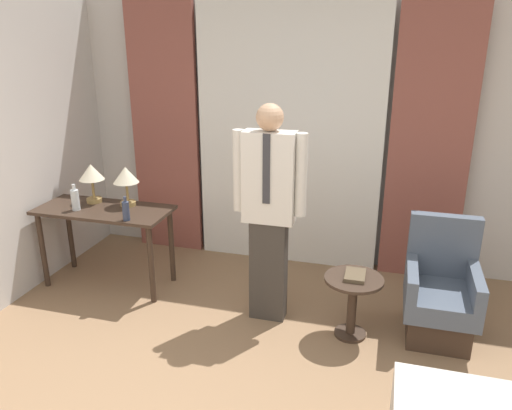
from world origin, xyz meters
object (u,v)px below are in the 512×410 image
(table_lamp_right, at_px, (126,178))
(side_table, at_px, (353,296))
(desk, at_px, (105,220))
(bottle_by_lamp, at_px, (126,211))
(armchair, at_px, (440,296))
(book, at_px, (355,275))
(person, at_px, (269,206))
(table_lamp_left, at_px, (92,175))
(bottle_near_edge, at_px, (75,199))

(table_lamp_right, height_order, side_table, table_lamp_right)
(desk, distance_m, side_table, 2.33)
(bottle_by_lamp, distance_m, side_table, 2.01)
(armchair, bearing_deg, book, -162.28)
(desk, relative_size, person, 0.68)
(person, bearing_deg, table_lamp_left, 170.66)
(desk, xyz_separation_m, bottle_near_edge, (-0.21, -0.10, 0.22))
(table_lamp_left, bearing_deg, armchair, -3.14)
(person, distance_m, armchair, 1.52)
(table_lamp_left, relative_size, bottle_near_edge, 1.52)
(bottle_by_lamp, bearing_deg, side_table, -1.45)
(bottle_near_edge, xyz_separation_m, armchair, (3.17, 0.06, -0.53))
(desk, xyz_separation_m, table_lamp_left, (-0.18, 0.13, 0.39))
(desk, xyz_separation_m, armchair, (2.96, -0.04, -0.31))
(table_lamp_left, xyz_separation_m, person, (1.78, -0.29, -0.04))
(table_lamp_left, bearing_deg, desk, -37.02)
(bottle_near_edge, xyz_separation_m, side_table, (2.51, -0.16, -0.51))
(bottle_by_lamp, bearing_deg, desk, 149.48)
(bottle_near_edge, bearing_deg, desk, 25.20)
(table_lamp_left, bearing_deg, person, -9.34)
(book, bearing_deg, person, 172.88)
(bottle_by_lamp, xyz_separation_m, book, (1.95, -0.04, -0.32))
(armchair, relative_size, side_table, 1.81)
(table_lamp_right, bearing_deg, bottle_by_lamp, -62.88)
(bottle_near_edge, bearing_deg, side_table, -3.58)
(desk, bearing_deg, person, -5.63)
(book, bearing_deg, desk, 173.91)
(bottle_by_lamp, relative_size, armchair, 0.23)
(armchair, bearing_deg, side_table, -161.49)
(desk, xyz_separation_m, table_lamp_right, (0.18, 0.13, 0.39))
(desk, height_order, table_lamp_right, table_lamp_right)
(person, relative_size, side_table, 3.52)
(table_lamp_right, bearing_deg, desk, -142.98)
(table_lamp_right, xyz_separation_m, book, (2.13, -0.38, -0.50))
(bottle_near_edge, xyz_separation_m, bottle_by_lamp, (0.57, -0.11, -0.01))
(desk, height_order, bottle_near_edge, bottle_near_edge)
(armchair, bearing_deg, bottle_near_edge, -178.86)
(person, height_order, book, person)
(person, bearing_deg, bottle_near_edge, 178.20)
(desk, bearing_deg, bottle_by_lamp, -30.52)
(desk, relative_size, table_lamp_left, 3.33)
(person, bearing_deg, bottle_by_lamp, -177.65)
(side_table, xyz_separation_m, book, (0.01, 0.01, 0.18))
(table_lamp_right, bearing_deg, side_table, -10.48)
(book, bearing_deg, table_lamp_right, 169.86)
(bottle_by_lamp, relative_size, side_table, 0.42)
(table_lamp_right, bearing_deg, book, -10.14)
(desk, xyz_separation_m, bottle_by_lamp, (0.35, -0.21, 0.21))
(person, xyz_separation_m, armchair, (1.36, 0.12, -0.66))
(armchair, height_order, side_table, armchair)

